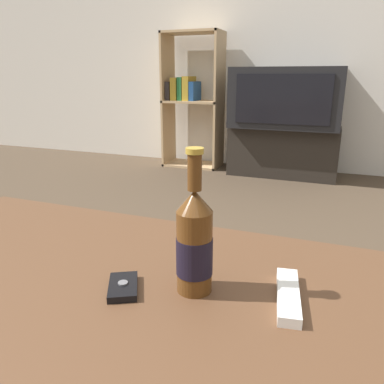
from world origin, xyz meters
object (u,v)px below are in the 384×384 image
Objects in this scene: tv_stand at (283,151)px; cell_phone at (123,287)px; television at (287,97)px; bookshelf at (190,98)px; remote_control at (288,295)px; beer_bottle at (194,243)px.

cell_phone is (0.04, -2.68, 0.22)m from tv_stand.
bookshelf reaches higher than television.
remote_control is at bearing -65.31° from bookshelf.
tv_stand is 3.17× the size of beer_bottle.
remote_control is at bearing -82.32° from television.
television is 0.87m from bookshelf.
tv_stand is 5.11× the size of remote_control.
beer_bottle is 2.61× the size of cell_phone.
tv_stand is at bearing 93.79° from beer_bottle.
bookshelf reaches higher than tv_stand.
television is at bearing -3.66° from bookshelf.
cell_phone is at bearing -158.46° from beer_bottle.
cell_phone reaches higher than tv_stand.
television is at bearing 88.84° from remote_control.
bookshelf is at bearing 80.24° from cell_phone.
cell_phone is at bearing -89.06° from tv_stand.
bookshelf is (-0.87, 0.06, -0.02)m from television.
television is 8.05× the size of cell_phone.
television is 2.68m from cell_phone.
bookshelf is 4.24× the size of beer_bottle.
cell_phone is 0.62× the size of remote_control.
bookshelf is (-0.87, 0.05, 0.42)m from tv_stand.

